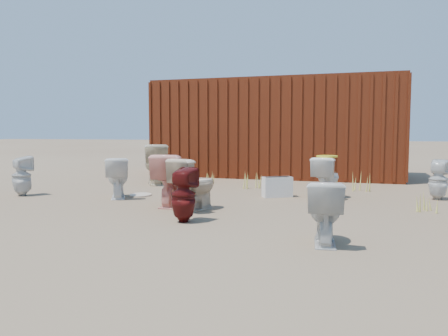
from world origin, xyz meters
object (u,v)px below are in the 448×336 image
(toilet_front_c, at_px, (325,212))
(toilet_back_beige_left, at_px, (155,164))
(toilet_front_maroon, at_px, (183,195))
(loose_tank, at_px, (277,187))
(toilet_front_a, at_px, (117,178))
(toilet_back_beige_right, at_px, (194,184))
(toilet_back_yellowlid, at_px, (327,177))
(toilet_front_pink, at_px, (172,180))
(toilet_back_e, at_px, (438,180))
(toilet_back_a, at_px, (22,176))
(shipping_container, at_px, (277,129))

(toilet_front_c, distance_m, toilet_back_beige_left, 5.56)
(toilet_front_c, distance_m, toilet_front_maroon, 1.83)
(toilet_front_c, relative_size, loose_tank, 1.29)
(toilet_front_c, height_order, toilet_front_maroon, toilet_front_maroon)
(toilet_front_a, bearing_deg, loose_tank, 170.02)
(toilet_back_beige_right, distance_m, toilet_back_yellowlid, 2.46)
(toilet_front_pink, height_order, loose_tank, toilet_front_pink)
(toilet_back_beige_left, distance_m, toilet_back_beige_right, 3.26)
(toilet_front_a, relative_size, toilet_front_c, 1.07)
(toilet_back_e, bearing_deg, toilet_front_c, 84.65)
(toilet_front_a, height_order, loose_tank, toilet_front_a)
(toilet_front_maroon, distance_m, toilet_back_e, 4.42)
(toilet_back_e, relative_size, loose_tank, 1.32)
(toilet_back_beige_left, relative_size, loose_tank, 1.71)
(toilet_front_pink, relative_size, toilet_back_e, 1.19)
(toilet_front_pink, height_order, toilet_back_a, toilet_front_pink)
(toilet_back_yellowlid, bearing_deg, shipping_container, -56.21)
(toilet_back_beige_left, relative_size, toilet_back_beige_right, 1.15)
(shipping_container, distance_m, toilet_front_pink, 5.24)
(toilet_front_maroon, height_order, toilet_back_beige_right, toilet_back_beige_right)
(shipping_container, distance_m, toilet_back_a, 6.19)
(toilet_back_beige_left, height_order, toilet_back_beige_right, toilet_back_beige_left)
(loose_tank, bearing_deg, toilet_back_a, 164.02)
(toilet_back_a, bearing_deg, toilet_back_beige_right, -161.16)
(toilet_front_c, relative_size, toilet_back_yellowlid, 0.92)
(toilet_front_pink, distance_m, toilet_back_a, 2.95)
(toilet_front_c, distance_m, loose_tank, 3.14)
(toilet_back_a, bearing_deg, toilet_back_e, -140.52)
(toilet_back_a, xyz_separation_m, toilet_back_beige_right, (3.39, -0.41, 0.02))
(shipping_container, distance_m, toilet_front_a, 5.11)
(toilet_front_pink, xyz_separation_m, toilet_back_beige_right, (0.45, -0.23, -0.02))
(toilet_front_pink, distance_m, toilet_back_yellowlid, 2.65)
(toilet_back_beige_right, relative_size, toilet_back_yellowlid, 1.07)
(toilet_back_a, height_order, toilet_back_beige_left, toilet_back_beige_left)
(toilet_back_a, relative_size, toilet_back_e, 1.06)
(toilet_front_maroon, distance_m, loose_tank, 2.53)
(shipping_container, bearing_deg, loose_tank, -79.47)
(toilet_back_beige_right, height_order, loose_tank, toilet_back_beige_right)
(toilet_front_a, distance_m, loose_tank, 2.73)
(toilet_back_beige_right, xyz_separation_m, loose_tank, (0.91, 1.59, -0.20))
(toilet_back_a, bearing_deg, toilet_front_c, -172.76)
(toilet_front_c, relative_size, toilet_back_e, 0.97)
(toilet_front_pink, bearing_deg, loose_tank, -139.33)
(toilet_front_pink, xyz_separation_m, toilet_back_e, (3.94, 1.86, -0.06))
(toilet_back_beige_left, bearing_deg, shipping_container, -160.45)
(toilet_front_pink, height_order, toilet_front_maroon, toilet_front_pink)
(toilet_front_maroon, relative_size, toilet_back_e, 1.02)
(toilet_front_c, height_order, toilet_back_yellowlid, toilet_back_yellowlid)
(toilet_front_pink, height_order, toilet_back_e, toilet_front_pink)
(toilet_back_a, relative_size, toilet_back_yellowlid, 1.00)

